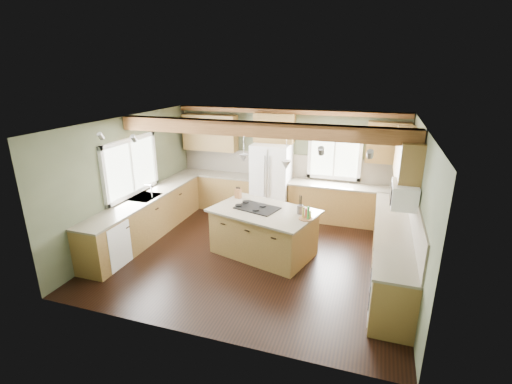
% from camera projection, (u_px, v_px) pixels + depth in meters
% --- Properties ---
extents(floor, '(5.60, 5.60, 0.00)m').
position_uv_depth(floor, '(256.00, 254.00, 7.37)').
color(floor, black).
rests_on(floor, ground).
extents(ceiling, '(5.60, 5.60, 0.00)m').
position_uv_depth(ceiling, '(256.00, 123.00, 6.54)').
color(ceiling, silver).
rests_on(ceiling, wall_back).
extents(wall_back, '(5.60, 0.00, 5.60)m').
position_uv_depth(wall_back, '(287.00, 162.00, 9.21)').
color(wall_back, '#3E4631').
rests_on(wall_back, ground).
extents(wall_left, '(0.00, 5.00, 5.00)m').
position_uv_depth(wall_left, '(129.00, 179.00, 7.78)').
color(wall_left, '#3E4631').
rests_on(wall_left, ground).
extents(wall_right, '(0.00, 5.00, 5.00)m').
position_uv_depth(wall_right, '(416.00, 209.00, 6.13)').
color(wall_right, '#3E4631').
rests_on(wall_right, ground).
extents(ceiling_beam, '(5.55, 0.26, 0.26)m').
position_uv_depth(ceiling_beam, '(258.00, 129.00, 6.67)').
color(ceiling_beam, '#502F16').
rests_on(ceiling_beam, ceiling).
extents(soffit_trim, '(5.55, 0.20, 0.10)m').
position_uv_depth(soffit_trim, '(288.00, 111.00, 8.72)').
color(soffit_trim, '#502F16').
rests_on(soffit_trim, ceiling).
extents(backsplash_back, '(5.58, 0.03, 0.58)m').
position_uv_depth(backsplash_back, '(287.00, 165.00, 9.22)').
color(backsplash_back, brown).
rests_on(backsplash_back, wall_back).
extents(backsplash_right, '(0.03, 3.70, 0.58)m').
position_uv_depth(backsplash_right, '(414.00, 213.00, 6.21)').
color(backsplash_right, brown).
rests_on(backsplash_right, wall_right).
extents(base_cab_back_left, '(2.02, 0.60, 0.88)m').
position_uv_depth(base_cab_back_left, '(217.00, 191.00, 9.74)').
color(base_cab_back_left, brown).
rests_on(base_cab_back_left, floor).
extents(counter_back_left, '(2.06, 0.64, 0.04)m').
position_uv_depth(counter_back_left, '(217.00, 174.00, 9.59)').
color(counter_back_left, brown).
rests_on(counter_back_left, base_cab_back_left).
extents(base_cab_back_right, '(2.62, 0.60, 0.88)m').
position_uv_depth(base_cab_back_right, '(345.00, 205.00, 8.77)').
color(base_cab_back_right, brown).
rests_on(base_cab_back_right, floor).
extents(counter_back_right, '(2.66, 0.64, 0.04)m').
position_uv_depth(counter_back_right, '(346.00, 186.00, 8.62)').
color(counter_back_right, brown).
rests_on(counter_back_right, base_cab_back_right).
extents(base_cab_left, '(0.60, 3.70, 0.88)m').
position_uv_depth(base_cab_left, '(147.00, 218.00, 8.01)').
color(base_cab_left, brown).
rests_on(base_cab_left, floor).
extents(counter_left, '(0.64, 3.74, 0.04)m').
position_uv_depth(counter_left, '(145.00, 198.00, 7.87)').
color(counter_left, brown).
rests_on(counter_left, base_cab_left).
extents(base_cab_right, '(0.60, 3.70, 0.88)m').
position_uv_depth(base_cab_right, '(391.00, 252.00, 6.54)').
color(base_cab_right, brown).
rests_on(base_cab_right, floor).
extents(counter_right, '(0.64, 3.74, 0.04)m').
position_uv_depth(counter_right, '(394.00, 228.00, 6.39)').
color(counter_right, brown).
rests_on(counter_right, base_cab_right).
extents(upper_cab_back_left, '(1.40, 0.35, 0.90)m').
position_uv_depth(upper_cab_back_left, '(210.00, 133.00, 9.43)').
color(upper_cab_back_left, brown).
rests_on(upper_cab_back_left, wall_back).
extents(upper_cab_over_fridge, '(0.96, 0.35, 0.70)m').
position_uv_depth(upper_cab_over_fridge, '(274.00, 128.00, 8.87)').
color(upper_cab_over_fridge, brown).
rests_on(upper_cab_over_fridge, wall_back).
extents(upper_cab_right, '(0.35, 2.20, 0.90)m').
position_uv_depth(upper_cab_right, '(407.00, 158.00, 6.78)').
color(upper_cab_right, brown).
rests_on(upper_cab_right, wall_right).
extents(upper_cab_back_corner, '(0.90, 0.35, 0.90)m').
position_uv_depth(upper_cab_back_corner, '(388.00, 143.00, 8.16)').
color(upper_cab_back_corner, brown).
rests_on(upper_cab_back_corner, wall_back).
extents(window_left, '(0.04, 1.60, 1.05)m').
position_uv_depth(window_left, '(130.00, 167.00, 7.74)').
color(window_left, white).
rests_on(window_left, wall_left).
extents(window_back, '(1.10, 0.04, 1.00)m').
position_uv_depth(window_back, '(335.00, 155.00, 8.77)').
color(window_back, white).
rests_on(window_back, wall_back).
extents(sink, '(0.50, 0.65, 0.03)m').
position_uv_depth(sink, '(145.00, 197.00, 7.87)').
color(sink, '#262628').
rests_on(sink, counter_left).
extents(faucet, '(0.02, 0.02, 0.28)m').
position_uv_depth(faucet, '(152.00, 192.00, 7.77)').
color(faucet, '#B2B2B7').
rests_on(faucet, sink).
extents(dishwasher, '(0.60, 0.60, 0.84)m').
position_uv_depth(dishwasher, '(107.00, 244.00, 6.84)').
color(dishwasher, white).
rests_on(dishwasher, floor).
extents(oven, '(0.60, 0.72, 0.84)m').
position_uv_depth(oven, '(392.00, 292.00, 5.37)').
color(oven, white).
rests_on(oven, floor).
extents(microwave, '(0.40, 0.70, 0.38)m').
position_uv_depth(microwave, '(404.00, 194.00, 6.07)').
color(microwave, white).
rests_on(microwave, wall_right).
extents(pendant_left, '(0.18, 0.18, 0.16)m').
position_uv_depth(pendant_left, '(244.00, 158.00, 7.06)').
color(pendant_left, '#B2B2B7').
rests_on(pendant_left, ceiling).
extents(pendant_right, '(0.18, 0.18, 0.16)m').
position_uv_depth(pendant_right, '(286.00, 165.00, 6.58)').
color(pendant_right, '#B2B2B7').
rests_on(pendant_right, ceiling).
extents(refrigerator, '(0.90, 0.74, 1.80)m').
position_uv_depth(refrigerator, '(271.00, 180.00, 9.08)').
color(refrigerator, white).
rests_on(refrigerator, floor).
extents(island, '(2.07, 1.58, 0.88)m').
position_uv_depth(island, '(264.00, 233.00, 7.28)').
color(island, brown).
rests_on(island, floor).
extents(island_top, '(2.23, 1.73, 0.04)m').
position_uv_depth(island_top, '(264.00, 211.00, 7.14)').
color(island_top, brown).
rests_on(island_top, island).
extents(cooktop, '(0.91, 0.73, 0.02)m').
position_uv_depth(cooktop, '(257.00, 208.00, 7.21)').
color(cooktop, black).
rests_on(cooktop, island_top).
extents(knife_block, '(0.14, 0.11, 0.20)m').
position_uv_depth(knife_block, '(238.00, 193.00, 7.75)').
color(knife_block, '#5B321B').
rests_on(knife_block, island_top).
extents(utensil_crock, '(0.17, 0.17, 0.16)m').
position_uv_depth(utensil_crock, '(300.00, 209.00, 6.93)').
color(utensil_crock, '#3F3933').
rests_on(utensil_crock, island_top).
extents(bottle_tray, '(0.35, 0.35, 0.24)m').
position_uv_depth(bottle_tray, '(306.00, 213.00, 6.67)').
color(bottle_tray, '#57311A').
rests_on(bottle_tray, island_top).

